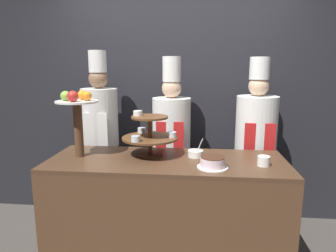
# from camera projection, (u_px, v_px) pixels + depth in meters

# --- Properties ---
(wall_back) EXTENTS (10.00, 0.06, 2.80)m
(wall_back) POSITION_uv_depth(u_px,v_px,m) (176.00, 92.00, 3.28)
(wall_back) COLOR #232328
(wall_back) RESTS_ON ground_plane
(buffet_counter) EXTENTS (1.88, 0.69, 0.95)m
(buffet_counter) POSITION_uv_depth(u_px,v_px,m) (167.00, 215.00, 2.47)
(buffet_counter) COLOR brown
(buffet_counter) RESTS_ON ground_plane
(tiered_stand) EXTENTS (0.46, 0.46, 0.37)m
(tiered_stand) POSITION_uv_depth(u_px,v_px,m) (149.00, 134.00, 2.45)
(tiered_stand) COLOR brown
(tiered_stand) RESTS_ON buffet_counter
(fruit_pedestal) EXTENTS (0.34, 0.34, 0.54)m
(fruit_pedestal) POSITION_uv_depth(u_px,v_px,m) (77.00, 111.00, 2.38)
(fruit_pedestal) COLOR brown
(fruit_pedestal) RESTS_ON buffet_counter
(cake_round) EXTENTS (0.23, 0.23, 0.08)m
(cake_round) POSITION_uv_depth(u_px,v_px,m) (213.00, 163.00, 2.17)
(cake_round) COLOR white
(cake_round) RESTS_ON buffet_counter
(cup_white) EXTENTS (0.09, 0.09, 0.07)m
(cup_white) POSITION_uv_depth(u_px,v_px,m) (264.00, 161.00, 2.21)
(cup_white) COLOR white
(cup_white) RESTS_ON buffet_counter
(serving_bowl_far) EXTENTS (0.12, 0.12, 0.16)m
(serving_bowl_far) POSITION_uv_depth(u_px,v_px,m) (196.00, 153.00, 2.44)
(serving_bowl_far) COLOR white
(serving_bowl_far) RESTS_ON buffet_counter
(chef_left) EXTENTS (0.36, 0.36, 1.83)m
(chef_left) POSITION_uv_depth(u_px,v_px,m) (101.00, 133.00, 3.06)
(chef_left) COLOR #38332D
(chef_left) RESTS_ON ground_plane
(chef_center_left) EXTENTS (0.38, 0.38, 1.77)m
(chef_center_left) POSITION_uv_depth(u_px,v_px,m) (171.00, 139.00, 3.00)
(chef_center_left) COLOR #38332D
(chef_center_left) RESTS_ON ground_plane
(chef_center_right) EXTENTS (0.39, 0.39, 1.77)m
(chef_center_right) POSITION_uv_depth(u_px,v_px,m) (255.00, 141.00, 2.92)
(chef_center_right) COLOR #38332D
(chef_center_right) RESTS_ON ground_plane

